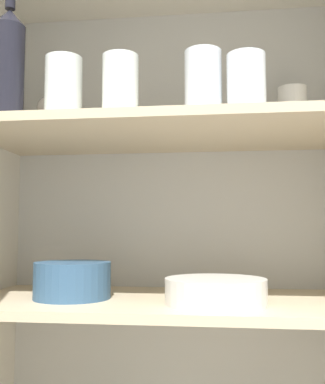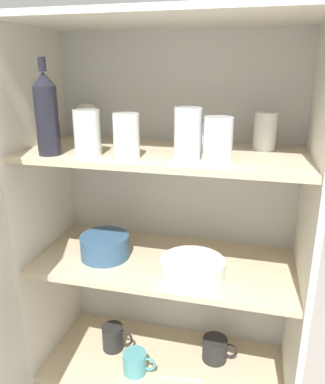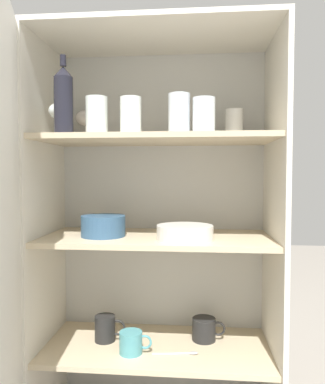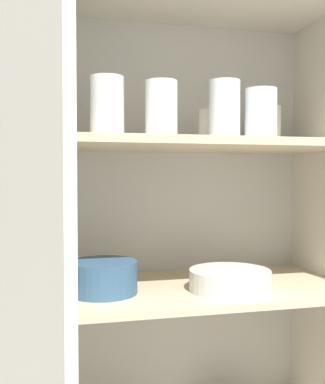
# 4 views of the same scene
# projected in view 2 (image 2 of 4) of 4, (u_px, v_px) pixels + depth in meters

# --- Properties ---
(cupboard_back_panel) EXTENTS (0.92, 0.02, 1.51)m
(cupboard_back_panel) POSITION_uv_depth(u_px,v_px,m) (177.00, 233.00, 1.50)
(cupboard_back_panel) COLOR silver
(cupboard_back_panel) RESTS_ON ground_plane
(cupboard_side_left) EXTENTS (0.02, 0.43, 1.51)m
(cupboard_side_left) POSITION_uv_depth(u_px,v_px,m) (48.00, 243.00, 1.41)
(cupboard_side_left) COLOR silver
(cupboard_side_left) RESTS_ON ground_plane
(cupboard_side_right) EXTENTS (0.02, 0.43, 1.51)m
(cupboard_side_right) POSITION_uv_depth(u_px,v_px,m) (301.00, 274.00, 1.20)
(cupboard_side_right) COLOR silver
(cupboard_side_right) RESTS_ON ground_plane
(cupboard_top_panel) EXTENTS (0.92, 0.43, 0.02)m
(cupboard_top_panel) POSITION_uv_depth(u_px,v_px,m) (164.00, 18.00, 1.07)
(cupboard_top_panel) COLOR silver
(cupboard_top_panel) RESTS_ON cupboard_side_left
(shelf_board_lower) EXTENTS (0.89, 0.40, 0.02)m
(shelf_board_lower) POSITION_uv_depth(u_px,v_px,m) (164.00, 363.00, 1.45)
(shelf_board_lower) COLOR beige
(shelf_board_middle) EXTENTS (0.89, 0.40, 0.02)m
(shelf_board_middle) POSITION_uv_depth(u_px,v_px,m) (164.00, 262.00, 1.31)
(shelf_board_middle) COLOR beige
(shelf_board_upper) EXTENTS (0.89, 0.40, 0.02)m
(shelf_board_upper) POSITION_uv_depth(u_px,v_px,m) (164.00, 154.00, 1.19)
(shelf_board_upper) COLOR beige
(tumbler_glass_0) EXTENTS (0.06, 0.06, 0.09)m
(tumbler_glass_0) POSITION_uv_depth(u_px,v_px,m) (197.00, 135.00, 1.19)
(tumbler_glass_0) COLOR white
(tumbler_glass_0) RESTS_ON shelf_board_upper
(tumbler_glass_1) EXTENTS (0.08, 0.08, 0.15)m
(tumbler_glass_1) POSITION_uv_depth(u_px,v_px,m) (188.00, 133.00, 1.06)
(tumbler_glass_1) COLOR white
(tumbler_glass_1) RESTS_ON shelf_board_upper
(tumbler_glass_2) EXTENTS (0.08, 0.08, 0.13)m
(tumbler_glass_2) POSITION_uv_depth(u_px,v_px,m) (218.00, 140.00, 1.02)
(tumbler_glass_2) COLOR white
(tumbler_glass_2) RESTS_ON shelf_board_upper
(tumbler_glass_3) EXTENTS (0.07, 0.07, 0.12)m
(tumbler_glass_3) POSITION_uv_depth(u_px,v_px,m) (265.00, 131.00, 1.19)
(tumbler_glass_3) COLOR white
(tumbler_glass_3) RESTS_ON shelf_board_upper
(tumbler_glass_4) EXTENTS (0.08, 0.08, 0.13)m
(tumbler_glass_4) POSITION_uv_depth(u_px,v_px,m) (87.00, 133.00, 1.11)
(tumbler_glass_4) COLOR white
(tumbler_glass_4) RESTS_ON shelf_board_upper
(tumbler_glass_5) EXTENTS (0.08, 0.08, 0.13)m
(tumbler_glass_5) POSITION_uv_depth(u_px,v_px,m) (126.00, 136.00, 1.07)
(tumbler_glass_5) COLOR white
(tumbler_glass_5) RESTS_ON shelf_board_upper
(wine_glass_0) EXTENTS (0.09, 0.09, 0.13)m
(wine_glass_0) POSITION_uv_depth(u_px,v_px,m) (87.00, 114.00, 1.35)
(wine_glass_0) COLOR silver
(wine_glass_0) RESTS_ON shelf_board_upper
(wine_glass_1) EXTENTS (0.08, 0.08, 0.13)m
(wine_glass_1) POSITION_uv_depth(u_px,v_px,m) (48.00, 119.00, 1.21)
(wine_glass_1) COLOR white
(wine_glass_1) RESTS_ON shelf_board_upper
(wine_bottle) EXTENTS (0.07, 0.07, 0.28)m
(wine_bottle) POSITION_uv_depth(u_px,v_px,m) (47.00, 114.00, 1.10)
(wine_bottle) COLOR black
(wine_bottle) RESTS_ON shelf_board_upper
(plate_stack_white) EXTENTS (0.21, 0.21, 0.05)m
(plate_stack_white) POSITION_uv_depth(u_px,v_px,m) (192.00, 268.00, 1.20)
(plate_stack_white) COLOR silver
(plate_stack_white) RESTS_ON shelf_board_middle
(mixing_bowl_large) EXTENTS (0.17, 0.17, 0.08)m
(mixing_bowl_large) POSITION_uv_depth(u_px,v_px,m) (105.00, 245.00, 1.32)
(mixing_bowl_large) COLOR #33567A
(mixing_bowl_large) RESTS_ON shelf_board_middle
(coffee_mug_primary) EXTENTS (0.13, 0.09, 0.08)m
(coffee_mug_primary) POSITION_uv_depth(u_px,v_px,m) (135.00, 362.00, 1.38)
(coffee_mug_primary) COLOR teal
(coffee_mug_primary) RESTS_ON shelf_board_lower
(coffee_mug_extra_1) EXTENTS (0.13, 0.08, 0.10)m
(coffee_mug_extra_1) POSITION_uv_depth(u_px,v_px,m) (113.00, 337.00, 1.50)
(coffee_mug_extra_1) COLOR black
(coffee_mug_extra_1) RESTS_ON shelf_board_lower
(coffee_mug_extra_2) EXTENTS (0.14, 0.10, 0.09)m
(coffee_mug_extra_2) POSITION_uv_depth(u_px,v_px,m) (215.00, 349.00, 1.44)
(coffee_mug_extra_2) COLOR black
(coffee_mug_extra_2) RESTS_ON shelf_board_lower
(serving_spoon) EXTENTS (0.17, 0.04, 0.01)m
(serving_spoon) POSITION_uv_depth(u_px,v_px,m) (184.00, 379.00, 1.36)
(serving_spoon) COLOR silver
(serving_spoon) RESTS_ON shelf_board_lower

